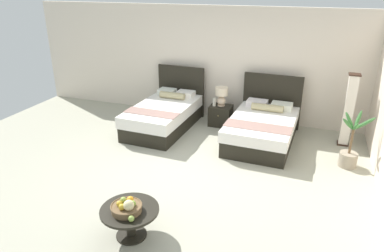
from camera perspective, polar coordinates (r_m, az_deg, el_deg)
The scene contains 12 objects.
ground_plane at distance 6.44m, azimuth -1.38°, elevation -7.26°, with size 10.17×9.43×0.02m, color #A5A38E.
wall_back at distance 8.58m, azimuth 5.59°, elevation 9.91°, with size 10.17×0.12×2.65m, color beige.
bed_near_window at distance 8.13m, azimuth -4.44°, elevation 1.85°, with size 1.25×2.17×1.24m.
bed_near_corner at distance 7.56m, azimuth 11.29°, elevation -0.27°, with size 1.37×2.08×1.23m.
nightstand at distance 8.32m, azimuth 4.62°, elevation 1.70°, with size 0.50×0.44×0.48m.
table_lamp at distance 8.17m, azimuth 4.77°, elevation 5.04°, with size 0.29×0.29×0.44m.
vase at distance 8.20m, azimuth 3.60°, elevation 3.91°, with size 0.07×0.07×0.19m.
coffee_table at distance 4.87m, azimuth -9.94°, elevation -14.10°, with size 0.77×0.77×0.43m.
fruit_bowl at distance 4.72m, azimuth -10.48°, elevation -12.68°, with size 0.41×0.41×0.21m.
loose_apple at distance 4.57m, azimuth -9.76°, elevation -14.50°, with size 0.08×0.08×0.08m.
floor_lamp_corner at distance 7.79m, azimuth 23.89°, elevation 2.31°, with size 0.22×0.22×1.50m.
potted_palm at distance 7.06m, azimuth 23.99°, elevation -3.91°, with size 0.57×0.47×1.06m.
Camera 1 is at (2.02, -5.21, 3.20)m, focal length 33.12 mm.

